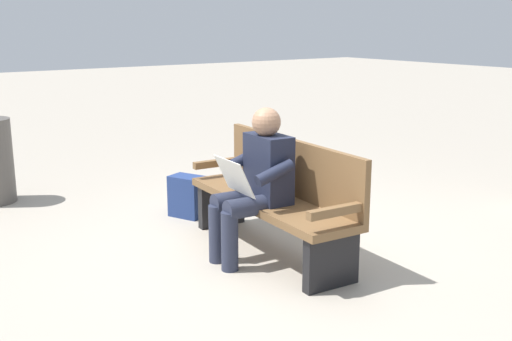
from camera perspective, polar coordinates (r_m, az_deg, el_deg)
name	(u,v)px	position (r m, az deg, el deg)	size (l,w,h in m)	color
ground_plane	(269,252)	(5.07, 1.19, -7.43)	(40.00, 40.00, 0.00)	#A89E8E
bench_near	(277,196)	(4.96, 1.91, -2.31)	(1.83, 0.62, 0.90)	brown
person_seated	(256,180)	(4.74, -0.01, -0.92)	(0.59, 0.59, 1.18)	#1E2338
backpack	(188,196)	(5.95, -6.24, -2.36)	(0.37, 0.33, 0.39)	navy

